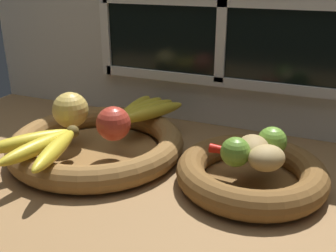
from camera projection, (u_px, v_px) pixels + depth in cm
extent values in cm
cube|color=olive|center=(177.00, 180.00, 79.11)|extent=(140.00, 90.00, 3.00)
cube|color=silver|center=(225.00, 16.00, 93.93)|extent=(140.00, 3.00, 55.00)
cube|color=black|center=(224.00, 1.00, 91.00)|extent=(64.00, 0.80, 38.00)
cube|color=white|center=(223.00, 2.00, 90.49)|extent=(2.40, 1.20, 38.00)
cube|color=white|center=(223.00, 2.00, 90.49)|extent=(64.00, 1.20, 2.40)
cube|color=white|center=(219.00, 82.00, 97.55)|extent=(64.00, 1.20, 2.40)
cylinder|color=brown|center=(98.00, 152.00, 86.46)|extent=(26.62, 26.62, 1.00)
torus|color=brown|center=(97.00, 143.00, 85.64)|extent=(37.84, 37.84, 5.38)
cylinder|color=brown|center=(250.00, 183.00, 74.09)|extent=(18.59, 18.59, 1.00)
torus|color=brown|center=(251.00, 173.00, 73.27)|extent=(28.05, 28.05, 5.38)
sphere|color=#B73828|center=(113.00, 124.00, 79.41)|extent=(7.08, 7.08, 7.08)
sphere|color=#DBB756|center=(71.00, 110.00, 85.87)|extent=(7.89, 7.89, 7.89)
ellipsoid|color=gold|center=(29.00, 141.00, 76.37)|extent=(12.32, 16.35, 3.00)
ellipsoid|color=gold|center=(38.00, 147.00, 73.94)|extent=(5.90, 17.92, 3.00)
ellipsoid|color=gold|center=(55.00, 150.00, 72.72)|extent=(7.36, 17.85, 3.00)
sphere|color=brown|center=(73.00, 132.00, 80.83)|extent=(2.70, 2.70, 2.70)
ellipsoid|color=gold|center=(152.00, 112.00, 91.73)|extent=(11.18, 17.68, 3.05)
ellipsoid|color=gold|center=(147.00, 110.00, 92.86)|extent=(8.23, 18.44, 3.05)
ellipsoid|color=gold|center=(141.00, 109.00, 93.76)|extent=(5.00, 18.57, 3.05)
ellipsoid|color=gold|center=(135.00, 108.00, 94.41)|extent=(4.49, 18.53, 3.05)
sphere|color=brown|center=(119.00, 121.00, 86.35)|extent=(2.74, 2.74, 2.74)
ellipsoid|color=#A38451|center=(253.00, 148.00, 71.42)|extent=(7.75, 8.84, 4.60)
ellipsoid|color=tan|center=(266.00, 158.00, 67.84)|extent=(8.72, 8.78, 4.52)
sphere|color=olive|center=(235.00, 152.00, 69.11)|extent=(5.36, 5.36, 5.36)
sphere|color=#6B9E33|center=(272.00, 141.00, 73.28)|extent=(5.49, 5.49, 5.49)
cone|color=red|center=(244.00, 154.00, 72.39)|extent=(13.09, 2.11, 1.82)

